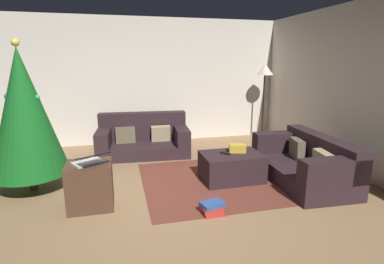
{
  "coord_description": "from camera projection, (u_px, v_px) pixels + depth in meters",
  "views": [
    {
      "loc": [
        -0.42,
        -3.33,
        1.73
      ],
      "look_at": [
        0.59,
        0.66,
        0.75
      ],
      "focal_mm": 28.01,
      "sensor_mm": 36.0,
      "label": 1
    }
  ],
  "objects": [
    {
      "name": "book_stack",
      "position": [
        212.0,
        208.0,
        3.47
      ],
      "size": [
        0.3,
        0.24,
        0.14
      ],
      "color": "#B7332D",
      "rests_on": "ground_plane"
    },
    {
      "name": "area_rug",
      "position": [
        231.0,
        179.0,
        4.48
      ],
      "size": [
        2.6,
        2.0,
        0.01
      ],
      "primitive_type": "cube",
      "color": "brown",
      "rests_on": "ground_plane"
    },
    {
      "name": "christmas_tree",
      "position": [
        24.0,
        112.0,
        3.89
      ],
      "size": [
        0.98,
        0.98,
        2.0
      ],
      "color": "brown",
      "rests_on": "ground_plane"
    },
    {
      "name": "tv_remote",
      "position": [
        225.0,
        153.0,
        4.38
      ],
      "size": [
        0.13,
        0.16,
        0.02
      ],
      "primitive_type": "cube",
      "rotation": [
        0.0,
        0.0,
        0.57
      ],
      "color": "black",
      "rests_on": "ottoman"
    },
    {
      "name": "laptop",
      "position": [
        90.0,
        160.0,
        3.46
      ],
      "size": [
        0.47,
        0.49,
        0.17
      ],
      "color": "silver",
      "rests_on": "side_table"
    },
    {
      "name": "ground_plane",
      "position": [
        159.0,
        207.0,
        3.64
      ],
      "size": [
        6.4,
        6.4,
        0.0
      ],
      "primitive_type": "plane",
      "color": "#93704C"
    },
    {
      "name": "rear_partition",
      "position": [
        136.0,
        82.0,
        6.3
      ],
      "size": [
        6.4,
        0.12,
        2.6
      ],
      "primitive_type": "cube",
      "color": "silver",
      "rests_on": "ground_plane"
    },
    {
      "name": "side_table",
      "position": [
        90.0,
        185.0,
        3.58
      ],
      "size": [
        0.52,
        0.44,
        0.56
      ],
      "primitive_type": "cube",
      "color": "#4C3323",
      "rests_on": "ground_plane"
    },
    {
      "name": "couch_right",
      "position": [
        306.0,
        163.0,
        4.4
      ],
      "size": [
        0.95,
        1.7,
        0.66
      ],
      "rotation": [
        0.0,
        0.0,
        1.52
      ],
      "color": "#2D1E23",
      "rests_on": "ground_plane"
    },
    {
      "name": "couch_left",
      "position": [
        143.0,
        139.0,
        5.71
      ],
      "size": [
        1.73,
        1.02,
        0.75
      ],
      "rotation": [
        0.0,
        0.0,
        3.06
      ],
      "color": "#2D1E23",
      "rests_on": "ground_plane"
    },
    {
      "name": "corner_lamp",
      "position": [
        265.0,
        75.0,
        6.45
      ],
      "size": [
        0.36,
        0.36,
        1.67
      ],
      "color": "black",
      "rests_on": "ground_plane"
    },
    {
      "name": "ottoman",
      "position": [
        231.0,
        167.0,
        4.43
      ],
      "size": [
        0.87,
        0.61,
        0.4
      ],
      "primitive_type": "cube",
      "color": "#2D1E23",
      "rests_on": "ground_plane"
    },
    {
      "name": "gift_box",
      "position": [
        237.0,
        148.0,
        4.46
      ],
      "size": [
        0.28,
        0.21,
        0.12
      ],
      "primitive_type": "cube",
      "rotation": [
        0.0,
        0.0,
        -0.29
      ],
      "color": "gold",
      "rests_on": "ottoman"
    }
  ]
}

